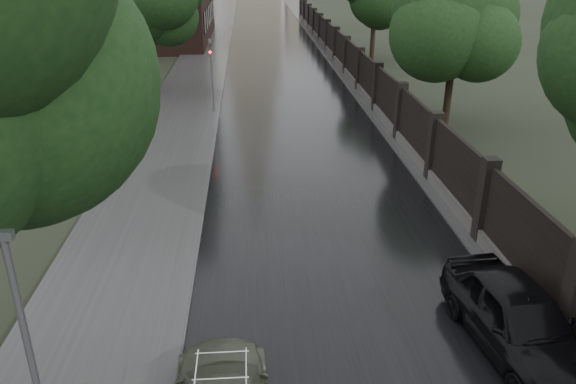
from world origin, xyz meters
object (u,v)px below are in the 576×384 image
Objects in this scene: tree_left_far at (150,5)px; traffic_light at (211,70)px; car_right_near at (518,319)px; tree_right_b at (456,25)px.

traffic_light is (3.70, -5.01, -2.84)m from tree_left_far.
traffic_light is at bearing -53.53° from tree_left_far.
tree_left_far is 27.82m from car_right_near.
car_right_near is at bearing -68.92° from traffic_light.
tree_left_far is 6.84m from traffic_light.
tree_right_b reaches higher than traffic_light.
tree_right_b is at bearing 70.46° from car_right_near.
car_right_near is at bearing -65.47° from tree_left_far.
traffic_light is at bearing 165.76° from tree_right_b.
car_right_near is (7.70, -19.97, -1.60)m from traffic_light.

